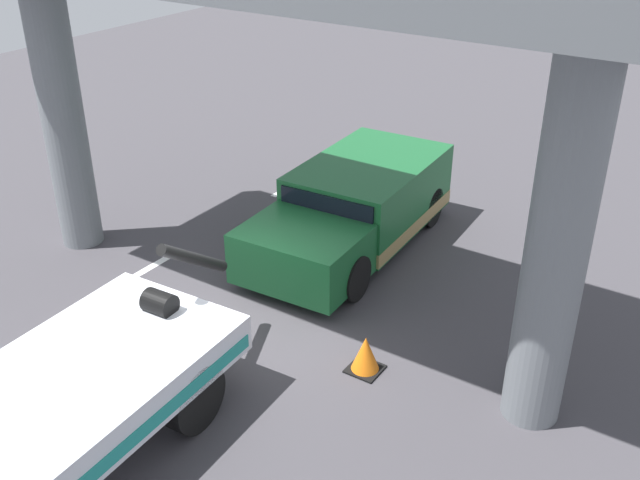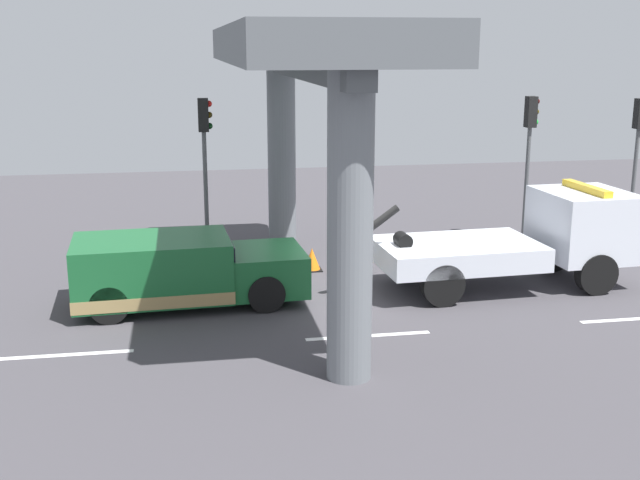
{
  "view_description": "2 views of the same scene",
  "coord_description": "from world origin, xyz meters",
  "px_view_note": "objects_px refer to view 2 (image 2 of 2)",
  "views": [
    {
      "loc": [
        7.47,
        6.61,
        6.98
      ],
      "look_at": [
        -1.9,
        0.4,
        1.02
      ],
      "focal_mm": 40.82,
      "sensor_mm": 36.0,
      "label": 1
    },
    {
      "loc": [
        -3.6,
        -17.63,
        5.81
      ],
      "look_at": [
        -0.7,
        -1.0,
        1.63
      ],
      "focal_mm": 44.45,
      "sensor_mm": 36.0,
      "label": 2
    }
  ],
  "objects_px": {
    "tow_truck_white": "(531,238)",
    "traffic_light_near": "(205,142)",
    "towed_van_green": "(178,272)",
    "traffic_light_far": "(530,137)",
    "traffic_cone_orange": "(312,260)",
    "traffic_light_mid": "(638,137)"
  },
  "relations": [
    {
      "from": "tow_truck_white",
      "to": "traffic_light_near",
      "type": "height_order",
      "value": "traffic_light_near"
    },
    {
      "from": "towed_van_green",
      "to": "traffic_cone_orange",
      "type": "bearing_deg",
      "value": 33.25
    },
    {
      "from": "traffic_light_near",
      "to": "traffic_light_far",
      "type": "distance_m",
      "value": 9.5
    },
    {
      "from": "traffic_light_mid",
      "to": "traffic_light_near",
      "type": "bearing_deg",
      "value": 180.0
    },
    {
      "from": "traffic_light_near",
      "to": "tow_truck_white",
      "type": "bearing_deg",
      "value": -28.96
    },
    {
      "from": "towed_van_green",
      "to": "traffic_light_near",
      "type": "xyz_separation_m",
      "value": [
        0.82,
        4.32,
        2.42
      ]
    },
    {
      "from": "traffic_light_near",
      "to": "traffic_light_mid",
      "type": "distance_m",
      "value": 13.0
    },
    {
      "from": "traffic_light_mid",
      "to": "traffic_cone_orange",
      "type": "bearing_deg",
      "value": -168.78
    },
    {
      "from": "tow_truck_white",
      "to": "traffic_light_far",
      "type": "height_order",
      "value": "traffic_light_far"
    },
    {
      "from": "towed_van_green",
      "to": "traffic_light_mid",
      "type": "xyz_separation_m",
      "value": [
        13.82,
        4.32,
        2.31
      ]
    },
    {
      "from": "tow_truck_white",
      "to": "traffic_light_near",
      "type": "distance_m",
      "value": 9.06
    },
    {
      "from": "towed_van_green",
      "to": "traffic_light_far",
      "type": "bearing_deg",
      "value": 22.73
    },
    {
      "from": "towed_van_green",
      "to": "traffic_light_far",
      "type": "distance_m",
      "value": 11.44
    },
    {
      "from": "tow_truck_white",
      "to": "traffic_light_near",
      "type": "xyz_separation_m",
      "value": [
        -7.73,
        4.28,
        2.0
      ]
    },
    {
      "from": "traffic_light_near",
      "to": "traffic_cone_orange",
      "type": "distance_m",
      "value": 4.44
    },
    {
      "from": "towed_van_green",
      "to": "tow_truck_white",
      "type": "bearing_deg",
      "value": 0.3
    },
    {
      "from": "tow_truck_white",
      "to": "traffic_light_far",
      "type": "distance_m",
      "value": 5.03
    },
    {
      "from": "traffic_light_mid",
      "to": "traffic_cone_orange",
      "type": "xyz_separation_m",
      "value": [
        -10.36,
        -2.06,
        -2.81
      ]
    },
    {
      "from": "traffic_light_far",
      "to": "traffic_cone_orange",
      "type": "height_order",
      "value": "traffic_light_far"
    },
    {
      "from": "traffic_light_far",
      "to": "tow_truck_white",
      "type": "bearing_deg",
      "value": -112.44
    },
    {
      "from": "towed_van_green",
      "to": "traffic_light_far",
      "type": "relative_size",
      "value": 1.22
    },
    {
      "from": "traffic_light_near",
      "to": "traffic_light_far",
      "type": "xyz_separation_m",
      "value": [
        9.5,
        0.0,
        -0.03
      ]
    }
  ]
}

